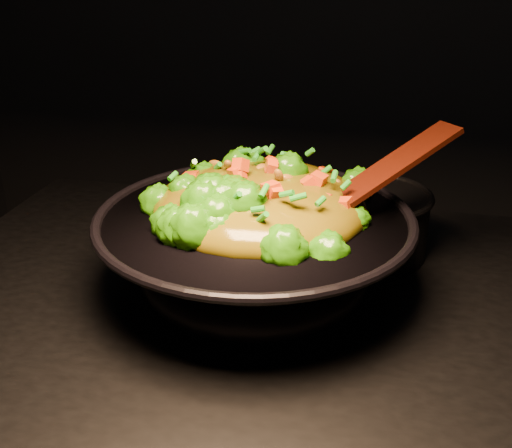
# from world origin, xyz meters

# --- Properties ---
(wok) EXTENTS (0.53, 0.53, 0.13)m
(wok) POSITION_xyz_m (-0.04, 0.05, 0.96)
(wok) COLOR black
(wok) RESTS_ON stovetop
(stir_fry) EXTENTS (0.36, 0.36, 0.11)m
(stir_fry) POSITION_xyz_m (-0.04, 0.08, 1.09)
(stir_fry) COLOR #2B7A08
(stir_fry) RESTS_ON wok
(spatula) EXTENTS (0.26, 0.24, 0.13)m
(spatula) POSITION_xyz_m (0.12, 0.10, 1.08)
(spatula) COLOR #3A1506
(spatula) RESTS_ON wok
(back_pot) EXTENTS (0.26, 0.26, 0.11)m
(back_pot) POSITION_xyz_m (0.12, 0.23, 0.96)
(back_pot) COLOR black
(back_pot) RESTS_ON stovetop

